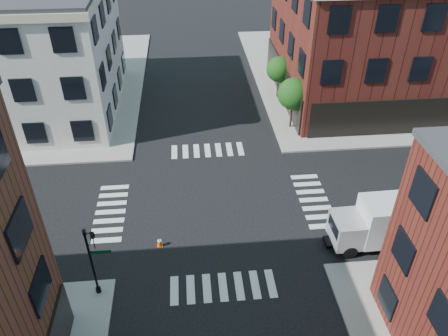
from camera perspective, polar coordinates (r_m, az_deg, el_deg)
The scene contains 8 objects.
ground at distance 30.08m, azimuth -1.34°, elevation -4.95°, with size 120.00×120.00×0.00m, color black.
sidewalk_ne at distance 52.96m, azimuth 20.61°, elevation 11.64°, with size 30.00×30.00×0.15m, color gray.
building_ne at distance 46.63m, azimuth 23.96°, elevation 15.69°, with size 25.00×16.00×12.00m, color #4D1713.
tree_near at distance 37.77m, azimuth 9.11°, elevation 9.35°, with size 2.69×2.69×4.49m.
tree_far at distance 43.20m, azimuth 7.28°, elevation 12.51°, with size 2.43×2.43×4.07m.
signal_pole at distance 23.80m, azimuth -16.85°, elevation -10.83°, with size 1.29×1.24×4.60m.
box_truck at distance 28.21m, azimuth 21.09°, elevation -6.60°, with size 7.20×2.34×3.23m.
traffic_cone at distance 27.35m, azimuth -8.41°, elevation -9.55°, with size 0.37×0.37×0.65m.
Camera 1 is at (-1.42, -22.90, 19.45)m, focal length 35.00 mm.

